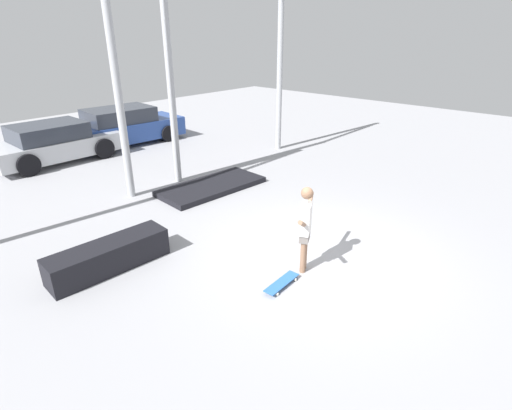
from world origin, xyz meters
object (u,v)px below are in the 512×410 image
manual_pad (212,186)px  parked_car_silver (54,143)px  skateboard (282,283)px  grind_box (109,256)px  skateboarder (305,225)px  parked_car_blue (124,127)px

manual_pad → parked_car_silver: bearing=107.1°
skateboard → manual_pad: manual_pad is taller
grind_box → skateboard: bearing=-58.0°
skateboard → parked_car_silver: size_ratio=0.20×
skateboarder → skateboard: (-0.67, -0.02, -0.88)m
parked_car_silver → skateboarder: bearing=-89.2°
manual_pad → skateboard: bearing=-118.0°
manual_pad → parked_car_blue: size_ratio=0.66×
skateboarder → skateboard: skateboarder is taller
grind_box → parked_car_blue: (5.04, 7.71, 0.40)m
skateboard → manual_pad: 4.93m
skateboarder → parked_car_blue: bearing=49.1°
skateboarder → grind_box: 3.67m
grind_box → skateboarder: bearing=-48.7°
skateboard → parked_car_silver: (0.53, 10.15, 0.57)m
parked_car_blue → skateboarder: bearing=-100.4°
manual_pad → skateboarder: bearing=-110.8°
parked_car_blue → manual_pad: bearing=-95.5°
parked_car_blue → parked_car_silver: bearing=-169.9°
skateboarder → grind_box: skateboarder is taller
grind_box → manual_pad: grind_box is taller
skateboard → skateboarder: bearing=-1.2°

